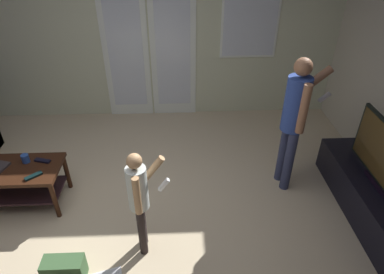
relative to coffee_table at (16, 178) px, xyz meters
The scene contains 10 objects.
ground_plane 1.28m from the coffee_table, 24.00° to the right, with size 5.97×5.02×0.02m, color beige.
wall_back_with_doors 2.54m from the coffee_table, 59.29° to the left, with size 5.97×0.09×2.92m.
coffee_table is the anchor object (origin of this frame).
tv_stand 3.71m from the coffee_table, ahead, with size 0.49×1.70×0.39m.
person_adult 2.99m from the coffee_table, ahead, with size 0.57×0.47×1.53m.
person_child 1.56m from the coffee_table, 25.54° to the right, with size 0.35×0.32×1.09m.
backpack 1.23m from the coffee_table, 53.47° to the right, with size 0.35×0.20×0.23m.
cup_near_edge 0.23m from the coffee_table, 43.01° to the left, with size 0.08×0.08×0.09m, color #284891.
tv_remote_black 0.34m from the coffee_table, 28.46° to the right, with size 0.17×0.05×0.02m, color black.
dvd_remote_slim 0.33m from the coffee_table, 20.34° to the left, with size 0.17×0.05×0.02m, color black.
Camera 1 is at (0.61, -2.26, 2.64)m, focal length 31.29 mm.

